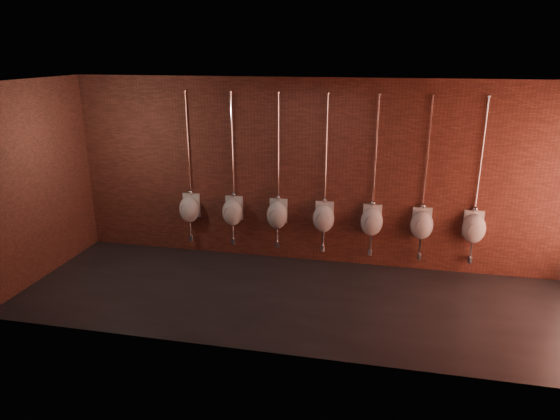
{
  "coord_description": "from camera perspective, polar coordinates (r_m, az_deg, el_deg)",
  "views": [
    {
      "loc": [
        1.2,
        -6.76,
        3.62
      ],
      "look_at": [
        -0.43,
        0.9,
        1.1
      ],
      "focal_mm": 32.0,
      "sensor_mm": 36.0,
      "label": 1
    }
  ],
  "objects": [
    {
      "name": "urinal_3",
      "position": [
        8.63,
        5.01,
        -0.83
      ],
      "size": [
        0.38,
        0.34,
        2.72
      ],
      "color": "white",
      "rests_on": "ground"
    },
    {
      "name": "urinal_6",
      "position": [
        8.71,
        21.28,
        -1.85
      ],
      "size": [
        0.38,
        0.34,
        2.72
      ],
      "color": "white",
      "rests_on": "ground"
    },
    {
      "name": "urinal_4",
      "position": [
        8.58,
        10.45,
        -1.18
      ],
      "size": [
        0.38,
        0.34,
        2.72
      ],
      "color": "white",
      "rests_on": "ground"
    },
    {
      "name": "urinal_0",
      "position": [
        9.24,
        -10.31,
        0.2
      ],
      "size": [
        0.38,
        0.34,
        2.72
      ],
      "color": "white",
      "rests_on": "ground"
    },
    {
      "name": "urinal_1",
      "position": [
        8.96,
        -5.44,
        -0.13
      ],
      "size": [
        0.38,
        0.34,
        2.72
      ],
      "color": "white",
      "rests_on": "ground"
    },
    {
      "name": "ground",
      "position": [
        7.76,
        1.74,
        -9.98
      ],
      "size": [
        8.5,
        8.5,
        0.0
      ],
      "primitive_type": "plane",
      "color": "black",
      "rests_on": "ground"
    },
    {
      "name": "urinal_5",
      "position": [
        8.61,
        15.9,
        -1.53
      ],
      "size": [
        0.38,
        0.34,
        2.72
      ],
      "color": "white",
      "rests_on": "ground"
    },
    {
      "name": "room_shell",
      "position": [
        7.05,
        1.9,
        4.65
      ],
      "size": [
        8.54,
        3.04,
        3.22
      ],
      "color": "black",
      "rests_on": "ground"
    },
    {
      "name": "urinal_2",
      "position": [
        8.76,
        -0.32,
        -0.48
      ],
      "size": [
        0.38,
        0.34,
        2.72
      ],
      "color": "white",
      "rests_on": "ground"
    }
  ]
}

